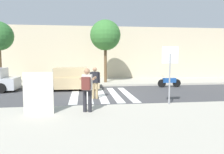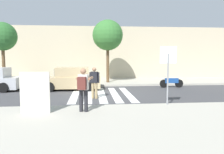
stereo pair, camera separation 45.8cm
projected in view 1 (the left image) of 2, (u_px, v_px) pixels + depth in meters
name	position (u px, v px, depth m)	size (l,w,h in m)	color
ground_plane	(102.00, 95.00, 13.06)	(120.00, 120.00, 0.00)	#424244
sidewalk_near	(118.00, 128.00, 6.93)	(60.00, 6.00, 0.14)	#B2AD9E
sidewalk_far	(96.00, 82.00, 18.97)	(60.00, 4.80, 0.14)	#B2AD9E
building_facade_far	(93.00, 53.00, 23.07)	(56.00, 4.00, 5.18)	beige
crosswalk_stripe_0	(75.00, 95.00, 13.05)	(0.44, 5.20, 0.01)	silver
crosswalk_stripe_1	(88.00, 95.00, 13.15)	(0.44, 5.20, 0.01)	silver
crosswalk_stripe_2	(101.00, 94.00, 13.25)	(0.44, 5.20, 0.01)	silver
crosswalk_stripe_3	(114.00, 94.00, 13.36)	(0.44, 5.20, 0.01)	silver
crosswalk_stripe_4	(127.00, 94.00, 13.46)	(0.44, 5.20, 0.01)	silver
stop_sign	(170.00, 62.00, 9.82)	(0.76, 0.08, 2.63)	gray
photographer_with_backpack	(87.00, 86.00, 8.49)	(0.69, 0.92, 1.72)	#232328
pedestrian_crossing	(95.00, 81.00, 11.91)	(0.55, 0.35, 1.72)	tan
parked_car_tan	(69.00, 79.00, 14.99)	(4.10, 1.92, 1.55)	tan
motorcycle	(169.00, 82.00, 16.26)	(1.76, 0.60, 0.87)	black
street_tree_center	(105.00, 35.00, 17.84)	(2.50, 2.50, 5.14)	brown
advertising_board	(39.00, 93.00, 8.22)	(1.10, 0.11, 1.60)	beige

